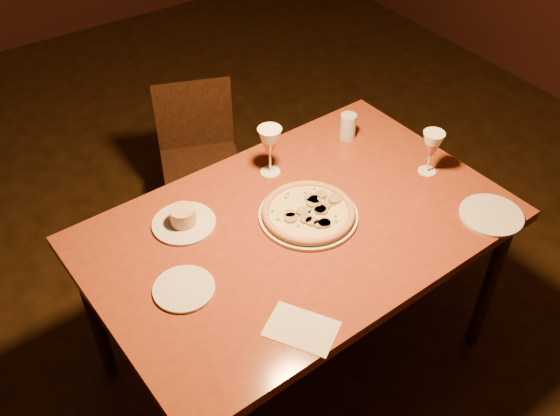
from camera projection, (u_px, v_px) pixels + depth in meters
floor at (234, 384)px, 2.60m from camera, size 7.00×7.00×0.00m
dining_table at (298, 238)px, 2.23m from camera, size 1.51×1.01×0.78m
chair_far at (200, 154)px, 3.06m from camera, size 0.48×0.48×0.78m
pizza_plate at (308, 213)px, 2.19m from camera, size 0.35×0.35×0.04m
ramekin_saucer at (183, 220)px, 2.16m from camera, size 0.22×0.22×0.07m
wine_glass_far at (270, 151)px, 2.33m from camera, size 0.09×0.09×0.20m
wine_glass_right at (431, 153)px, 2.34m from camera, size 0.08×0.08×0.18m
water_tumbler at (348, 126)px, 2.54m from camera, size 0.06×0.06×0.11m
side_plate_left at (184, 289)px, 1.95m from camera, size 0.20×0.20×0.01m
side_plate_near at (491, 215)px, 2.21m from camera, size 0.22×0.22×0.01m
menu_card at (301, 329)px, 1.84m from camera, size 0.23×0.25×0.00m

